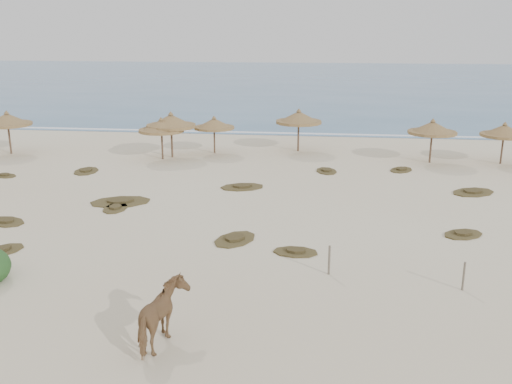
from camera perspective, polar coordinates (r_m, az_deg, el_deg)
ground at (r=21.94m, az=-5.32°, el=-6.08°), size 160.00×160.00×0.00m
ocean at (r=95.30m, az=4.32°, el=11.06°), size 200.00×100.00×0.01m
foam_line at (r=46.78m, az=1.38°, el=5.91°), size 70.00×0.60×0.01m
palapa_0 at (r=42.06m, az=-23.61°, el=6.60°), size 4.11×4.11×2.96m
palapa_1 at (r=37.89m, az=-8.50°, el=6.97°), size 3.91×3.91×3.05m
palapa_2 at (r=37.46m, az=-9.45°, el=6.48°), size 3.57×3.57×2.76m
palapa_3 at (r=38.91m, az=-4.21°, el=6.79°), size 3.11×3.11×2.58m
palapa_4 at (r=39.55m, az=4.29°, el=7.39°), size 4.10×4.10×2.98m
palapa_5 at (r=37.60m, az=17.23°, el=6.10°), size 4.03×4.03×2.84m
palapa_6 at (r=38.82m, az=23.57°, el=5.59°), size 3.69×3.69×2.68m
horse at (r=15.69m, az=-9.33°, el=-12.17°), size 1.14×2.15×1.75m
fence_post_near at (r=19.99m, az=7.33°, el=-6.77°), size 0.10×0.10×1.06m
fence_post_far at (r=19.88m, az=20.05°, el=-7.91°), size 0.09×0.09×0.99m
scrub_0 at (r=27.46m, az=-23.76°, el=-2.70°), size 2.27×1.91×0.16m
scrub_1 at (r=28.79m, az=-13.41°, el=-0.92°), size 3.39×2.74×0.16m
scrub_2 at (r=27.81m, az=-13.90°, el=-1.56°), size 1.15×1.72×0.16m
scrub_3 at (r=30.62m, az=-1.39°, el=0.54°), size 2.75×2.25×0.16m
scrub_4 at (r=25.14m, az=20.00°, el=-3.96°), size 2.14×1.94×0.16m
scrub_5 at (r=31.70m, az=20.89°, el=0.01°), size 2.88×2.61×0.16m
scrub_6 at (r=35.51m, az=-16.62°, el=2.04°), size 1.61×2.25×0.16m
scrub_7 at (r=34.31m, az=7.06°, el=2.13°), size 1.52×2.03×0.16m
scrub_8 at (r=36.03m, az=-23.82°, el=1.53°), size 1.71×1.39×0.16m
scrub_9 at (r=23.10m, az=-2.12°, el=-4.71°), size 2.19×2.52×0.16m
scrub_10 at (r=35.42m, az=14.32°, el=2.19°), size 1.91×2.14×0.16m
scrub_11 at (r=24.04m, az=-24.13°, el=-5.33°), size 1.94×2.12×0.16m
scrub_12 at (r=21.89m, az=3.97°, el=-5.96°), size 1.77×1.19×0.16m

